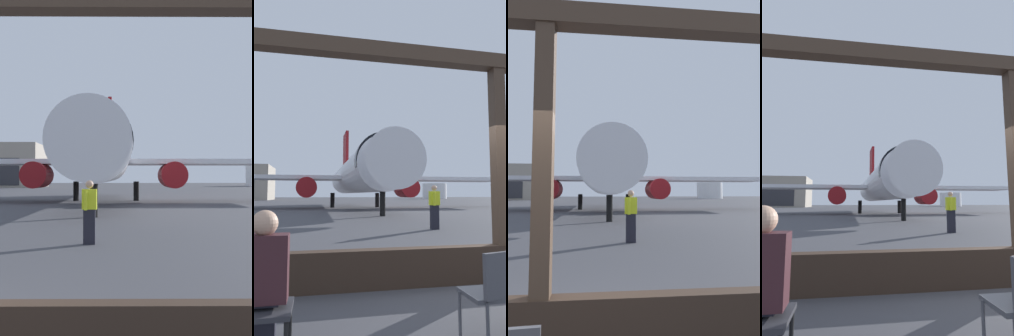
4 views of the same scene
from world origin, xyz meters
TOP-DOWN VIEW (x-y plane):
  - ground_plane at (0.00, 40.00)m, footprint 220.00×220.00m
  - window_frame at (0.00, 0.00)m, footprint 9.11×0.24m
  - airplane at (1.27, 26.06)m, footprint 31.60×30.19m
  - ground_crew_worker at (1.69, 7.02)m, footprint 0.40×0.54m
  - fuel_storage_tank at (34.97, 89.28)m, footprint 7.70×7.70m

SIDE VIEW (x-z plane):
  - ground_plane at x=0.00m, z-range 0.00..0.00m
  - ground_crew_worker at x=1.69m, z-range 0.03..1.77m
  - window_frame at x=0.00m, z-range -0.50..3.22m
  - fuel_storage_tank at x=34.97m, z-range 0.00..4.89m
  - airplane at x=1.27m, z-range -1.75..8.36m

